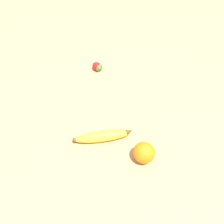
# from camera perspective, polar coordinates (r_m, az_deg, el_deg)

# --- Properties ---
(ground_plane) EXTENTS (3.00, 3.00, 0.00)m
(ground_plane) POSITION_cam_1_polar(r_m,az_deg,el_deg) (0.84, -1.57, -0.61)
(ground_plane) COLOR tan
(banana) EXTENTS (0.10, 0.20, 0.04)m
(banana) POSITION_cam_1_polar(r_m,az_deg,el_deg) (0.75, -2.29, -6.27)
(banana) COLOR gold
(banana) RESTS_ON ground_plane
(orange) EXTENTS (0.07, 0.07, 0.07)m
(orange) POSITION_cam_1_polar(r_m,az_deg,el_deg) (0.71, 8.34, -10.47)
(orange) COLOR orange
(orange) RESTS_ON ground_plane
(strawberry) EXTENTS (0.06, 0.06, 0.04)m
(strawberry) POSITION_cam_1_polar(r_m,az_deg,el_deg) (1.02, -3.82, 11.73)
(strawberry) COLOR red
(strawberry) RESTS_ON ground_plane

